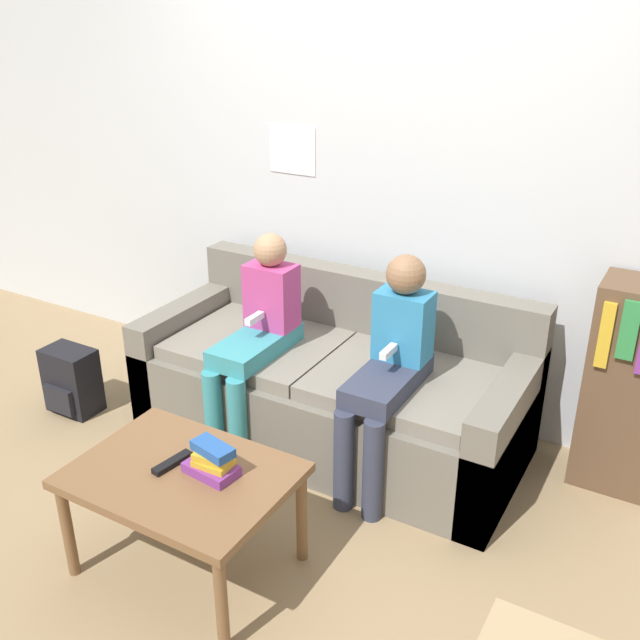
{
  "coord_description": "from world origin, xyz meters",
  "views": [
    {
      "loc": [
        1.5,
        -2.2,
        2.05
      ],
      "look_at": [
        0.0,
        0.4,
        0.7
      ],
      "focal_mm": 40.0,
      "sensor_mm": 36.0,
      "label": 1
    }
  ],
  "objects_px": {
    "tv_remote": "(172,463)",
    "backpack": "(71,381)",
    "person_left": "(256,333)",
    "bookshelf": "(631,387)",
    "coffee_table": "(182,483)",
    "person_right": "(389,364)",
    "couch": "(333,387)"
  },
  "relations": [
    {
      "from": "backpack",
      "to": "tv_remote",
      "type": "bearing_deg",
      "value": -25.48
    },
    {
      "from": "bookshelf",
      "to": "backpack",
      "type": "bearing_deg",
      "value": -163.08
    },
    {
      "from": "bookshelf",
      "to": "backpack",
      "type": "distance_m",
      "value": 2.8
    },
    {
      "from": "tv_remote",
      "to": "backpack",
      "type": "bearing_deg",
      "value": 163.65
    },
    {
      "from": "person_right",
      "to": "bookshelf",
      "type": "relative_size",
      "value": 1.08
    },
    {
      "from": "coffee_table",
      "to": "tv_remote",
      "type": "distance_m",
      "value": 0.09
    },
    {
      "from": "person_left",
      "to": "backpack",
      "type": "bearing_deg",
      "value": -164.35
    },
    {
      "from": "tv_remote",
      "to": "person_left",
      "type": "bearing_deg",
      "value": 112.99
    },
    {
      "from": "bookshelf",
      "to": "backpack",
      "type": "xyz_separation_m",
      "value": [
        -2.66,
        -0.81,
        -0.32
      ]
    },
    {
      "from": "couch",
      "to": "backpack",
      "type": "height_order",
      "value": "couch"
    },
    {
      "from": "couch",
      "to": "coffee_table",
      "type": "distance_m",
      "value": 1.11
    },
    {
      "from": "person_left",
      "to": "tv_remote",
      "type": "relative_size",
      "value": 6.01
    },
    {
      "from": "coffee_table",
      "to": "person_left",
      "type": "relative_size",
      "value": 0.77
    },
    {
      "from": "person_right",
      "to": "backpack",
      "type": "xyz_separation_m",
      "value": [
        -1.73,
        -0.29,
        -0.42
      ]
    },
    {
      "from": "coffee_table",
      "to": "person_left",
      "type": "xyz_separation_m",
      "value": [
        -0.27,
        0.9,
        0.19
      ]
    },
    {
      "from": "couch",
      "to": "person_left",
      "type": "xyz_separation_m",
      "value": [
        -0.31,
        -0.2,
        0.31
      ]
    },
    {
      "from": "person_left",
      "to": "bookshelf",
      "type": "distance_m",
      "value": 1.72
    },
    {
      "from": "couch",
      "to": "tv_remote",
      "type": "distance_m",
      "value": 1.1
    },
    {
      "from": "person_left",
      "to": "bookshelf",
      "type": "bearing_deg",
      "value": 17.71
    },
    {
      "from": "tv_remote",
      "to": "backpack",
      "type": "relative_size",
      "value": 0.48
    },
    {
      "from": "backpack",
      "to": "bookshelf",
      "type": "bearing_deg",
      "value": 16.92
    },
    {
      "from": "tv_remote",
      "to": "backpack",
      "type": "distance_m",
      "value": 1.41
    },
    {
      "from": "person_left",
      "to": "backpack",
      "type": "height_order",
      "value": "person_left"
    },
    {
      "from": "person_left",
      "to": "bookshelf",
      "type": "xyz_separation_m",
      "value": [
        1.63,
        0.52,
        -0.09
      ]
    },
    {
      "from": "tv_remote",
      "to": "person_right",
      "type": "bearing_deg",
      "value": 70.56
    },
    {
      "from": "coffee_table",
      "to": "tv_remote",
      "type": "xyz_separation_m",
      "value": [
        -0.06,
        0.02,
        0.06
      ]
    },
    {
      "from": "bookshelf",
      "to": "person_right",
      "type": "bearing_deg",
      "value": -151.03
    },
    {
      "from": "tv_remote",
      "to": "backpack",
      "type": "height_order",
      "value": "tv_remote"
    },
    {
      "from": "coffee_table",
      "to": "bookshelf",
      "type": "distance_m",
      "value": 1.97
    },
    {
      "from": "coffee_table",
      "to": "person_right",
      "type": "relative_size",
      "value": 0.76
    },
    {
      "from": "person_right",
      "to": "tv_remote",
      "type": "height_order",
      "value": "person_right"
    },
    {
      "from": "couch",
      "to": "tv_remote",
      "type": "xyz_separation_m",
      "value": [
        -0.1,
        -1.08,
        0.18
      ]
    }
  ]
}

